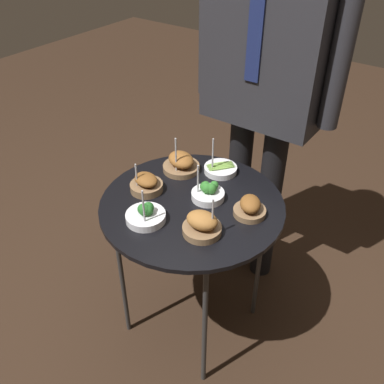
{
  "coord_description": "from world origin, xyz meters",
  "views": [
    {
      "loc": [
        0.76,
        -1.05,
        1.7
      ],
      "look_at": [
        0.0,
        0.0,
        0.76
      ],
      "focal_mm": 40.0,
      "sensor_mm": 36.0,
      "label": 1
    }
  ],
  "objects_px": {
    "serving_cart": "(192,212)",
    "bowl_roast_mid_right": "(181,163)",
    "bowl_roast_near_rim": "(202,225)",
    "bowl_asparagus_far_rim": "(220,169)",
    "waiter_figure": "(267,63)",
    "bowl_roast_center": "(250,208)",
    "bowl_broccoli_front_left": "(208,192)",
    "bowl_broccoli_mid_left": "(146,214)",
    "bowl_roast_front_center": "(146,184)"
  },
  "relations": [
    {
      "from": "bowl_roast_center",
      "to": "bowl_broccoli_front_left",
      "type": "bearing_deg",
      "value": -177.59
    },
    {
      "from": "bowl_broccoli_mid_left",
      "to": "waiter_figure",
      "type": "bearing_deg",
      "value": 82.35
    },
    {
      "from": "serving_cart",
      "to": "bowl_roast_center",
      "type": "height_order",
      "value": "bowl_roast_center"
    },
    {
      "from": "serving_cart",
      "to": "bowl_broccoli_front_left",
      "type": "relative_size",
      "value": 4.8
    },
    {
      "from": "bowl_roast_front_center",
      "to": "bowl_broccoli_mid_left",
      "type": "bearing_deg",
      "value": -49.88
    },
    {
      "from": "bowl_roast_mid_right",
      "to": "waiter_figure",
      "type": "relative_size",
      "value": 0.1
    },
    {
      "from": "bowl_roast_front_center",
      "to": "bowl_roast_center",
      "type": "distance_m",
      "value": 0.42
    },
    {
      "from": "serving_cart",
      "to": "bowl_roast_near_rim",
      "type": "xyz_separation_m",
      "value": [
        0.13,
        -0.12,
        0.08
      ]
    },
    {
      "from": "bowl_broccoli_mid_left",
      "to": "bowl_asparagus_far_rim",
      "type": "distance_m",
      "value": 0.43
    },
    {
      "from": "serving_cart",
      "to": "bowl_roast_mid_right",
      "type": "distance_m",
      "value": 0.24
    },
    {
      "from": "serving_cart",
      "to": "bowl_roast_front_center",
      "type": "xyz_separation_m",
      "value": [
        -0.19,
        -0.04,
        0.08
      ]
    },
    {
      "from": "bowl_roast_center",
      "to": "bowl_roast_near_rim",
      "type": "xyz_separation_m",
      "value": [
        -0.08,
        -0.18,
        0.0
      ]
    },
    {
      "from": "bowl_roast_mid_right",
      "to": "bowl_roast_center",
      "type": "xyz_separation_m",
      "value": [
        0.38,
        -0.09,
        -0.0
      ]
    },
    {
      "from": "serving_cart",
      "to": "bowl_broccoli_mid_left",
      "type": "xyz_separation_m",
      "value": [
        -0.07,
        -0.18,
        0.07
      ]
    },
    {
      "from": "bowl_broccoli_front_left",
      "to": "bowl_broccoli_mid_left",
      "type": "xyz_separation_m",
      "value": [
        -0.11,
        -0.24,
        -0.0
      ]
    },
    {
      "from": "bowl_roast_center",
      "to": "bowl_roast_near_rim",
      "type": "bearing_deg",
      "value": -114.34
    },
    {
      "from": "bowl_roast_near_rim",
      "to": "bowl_asparagus_far_rim",
      "type": "height_order",
      "value": "bowl_asparagus_far_rim"
    },
    {
      "from": "bowl_roast_near_rim",
      "to": "waiter_figure",
      "type": "distance_m",
      "value": 0.72
    },
    {
      "from": "bowl_roast_center",
      "to": "bowl_asparagus_far_rim",
      "type": "xyz_separation_m",
      "value": [
        -0.24,
        0.18,
        -0.02
      ]
    },
    {
      "from": "serving_cart",
      "to": "bowl_broccoli_front_left",
      "type": "height_order",
      "value": "bowl_broccoli_front_left"
    },
    {
      "from": "bowl_roast_front_center",
      "to": "waiter_figure",
      "type": "relative_size",
      "value": 0.07
    },
    {
      "from": "bowl_asparagus_far_rim",
      "to": "waiter_figure",
      "type": "height_order",
      "value": "waiter_figure"
    },
    {
      "from": "bowl_broccoli_front_left",
      "to": "bowl_asparagus_far_rim",
      "type": "relative_size",
      "value": 0.89
    },
    {
      "from": "bowl_roast_center",
      "to": "waiter_figure",
      "type": "xyz_separation_m",
      "value": [
        -0.2,
        0.42,
        0.37
      ]
    },
    {
      "from": "waiter_figure",
      "to": "bowl_asparagus_far_rim",
      "type": "bearing_deg",
      "value": -100.17
    },
    {
      "from": "bowl_broccoli_front_left",
      "to": "bowl_roast_center",
      "type": "height_order",
      "value": "bowl_broccoli_front_left"
    },
    {
      "from": "bowl_roast_center",
      "to": "bowl_roast_mid_right",
      "type": "bearing_deg",
      "value": 166.74
    },
    {
      "from": "bowl_broccoli_front_left",
      "to": "serving_cart",
      "type": "bearing_deg",
      "value": -119.43
    },
    {
      "from": "bowl_roast_mid_right",
      "to": "bowl_roast_near_rim",
      "type": "xyz_separation_m",
      "value": [
        0.3,
        -0.27,
        0.0
      ]
    },
    {
      "from": "bowl_broccoli_mid_left",
      "to": "bowl_roast_near_rim",
      "type": "relative_size",
      "value": 1.02
    },
    {
      "from": "bowl_roast_mid_right",
      "to": "bowl_roast_center",
      "type": "distance_m",
      "value": 0.39
    },
    {
      "from": "bowl_broccoli_front_left",
      "to": "bowl_asparagus_far_rim",
      "type": "xyz_separation_m",
      "value": [
        -0.06,
        0.18,
        -0.01
      ]
    },
    {
      "from": "bowl_asparagus_far_rim",
      "to": "bowl_roast_center",
      "type": "bearing_deg",
      "value": -36.14
    },
    {
      "from": "bowl_broccoli_mid_left",
      "to": "bowl_asparagus_far_rim",
      "type": "bearing_deg",
      "value": 83.82
    },
    {
      "from": "bowl_roast_front_center",
      "to": "bowl_roast_mid_right",
      "type": "bearing_deg",
      "value": 83.2
    },
    {
      "from": "bowl_asparagus_far_rim",
      "to": "serving_cart",
      "type": "bearing_deg",
      "value": -83.44
    },
    {
      "from": "serving_cart",
      "to": "bowl_roast_mid_right",
      "type": "relative_size",
      "value": 4.08
    },
    {
      "from": "bowl_roast_front_center",
      "to": "bowl_broccoli_mid_left",
      "type": "distance_m",
      "value": 0.19
    },
    {
      "from": "serving_cart",
      "to": "bowl_roast_center",
      "type": "bearing_deg",
      "value": 17.45
    },
    {
      "from": "bowl_roast_mid_right",
      "to": "bowl_broccoli_mid_left",
      "type": "height_order",
      "value": "bowl_roast_mid_right"
    },
    {
      "from": "bowl_broccoli_front_left",
      "to": "waiter_figure",
      "type": "xyz_separation_m",
      "value": [
        -0.02,
        0.43,
        0.38
      ]
    },
    {
      "from": "serving_cart",
      "to": "waiter_figure",
      "type": "distance_m",
      "value": 0.66
    },
    {
      "from": "bowl_roast_center",
      "to": "bowl_asparagus_far_rim",
      "type": "distance_m",
      "value": 0.3
    },
    {
      "from": "bowl_roast_front_center",
      "to": "waiter_figure",
      "type": "distance_m",
      "value": 0.68
    },
    {
      "from": "serving_cart",
      "to": "bowl_roast_near_rim",
      "type": "bearing_deg",
      "value": -42.63
    },
    {
      "from": "bowl_roast_front_center",
      "to": "bowl_roast_near_rim",
      "type": "bearing_deg",
      "value": -13.74
    },
    {
      "from": "bowl_broccoli_front_left",
      "to": "waiter_figure",
      "type": "height_order",
      "value": "waiter_figure"
    },
    {
      "from": "bowl_roast_center",
      "to": "waiter_figure",
      "type": "relative_size",
      "value": 0.07
    },
    {
      "from": "bowl_roast_mid_right",
      "to": "bowl_roast_center",
      "type": "height_order",
      "value": "bowl_roast_mid_right"
    },
    {
      "from": "bowl_broccoli_mid_left",
      "to": "waiter_figure",
      "type": "xyz_separation_m",
      "value": [
        0.09,
        0.67,
        0.38
      ]
    }
  ]
}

